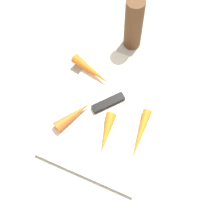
{
  "coord_description": "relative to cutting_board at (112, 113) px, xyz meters",
  "views": [
    {
      "loc": [
        -0.27,
        -0.12,
        0.69
      ],
      "look_at": [
        0.0,
        0.0,
        0.01
      ],
      "focal_mm": 45.01,
      "sensor_mm": 36.0,
      "label": 1
    }
  ],
  "objects": [
    {
      "name": "pepper_grinder",
      "position": [
        0.23,
        0.04,
        0.08
      ],
      "size": [
        0.05,
        0.05,
        0.17
      ],
      "primitive_type": "cylinder",
      "color": "brown",
      "rests_on": "ground_plane"
    },
    {
      "name": "cutting_board",
      "position": [
        0.0,
        0.0,
        0.0
      ],
      "size": [
        0.36,
        0.26,
        0.01
      ],
      "primitive_type": "cube",
      "color": "silver",
      "rests_on": "ground_plane"
    },
    {
      "name": "carrot_longest",
      "position": [
        0.09,
        0.1,
        0.02
      ],
      "size": [
        0.06,
        0.13,
        0.03
      ],
      "primitive_type": "cone",
      "rotation": [
        0.0,
        1.57,
        4.43
      ],
      "color": "orange",
      "rests_on": "cutting_board"
    },
    {
      "name": "carrot_shortest",
      "position": [
        -0.06,
        -0.01,
        0.02
      ],
      "size": [
        0.11,
        0.04,
        0.03
      ],
      "primitive_type": "cone",
      "rotation": [
        0.0,
        1.57,
        3.32
      ],
      "color": "orange",
      "rests_on": "cutting_board"
    },
    {
      "name": "carrot_long",
      "position": [
        -0.03,
        -0.09,
        0.02
      ],
      "size": [
        0.13,
        0.03,
        0.02
      ],
      "primitive_type": "cone",
      "rotation": [
        0.0,
        1.57,
        3.22
      ],
      "color": "orange",
      "rests_on": "cutting_board"
    },
    {
      "name": "carrot_short",
      "position": [
        -0.05,
        0.08,
        0.02
      ],
      "size": [
        0.11,
        0.08,
        0.03
      ],
      "primitive_type": "cone",
      "rotation": [
        0.0,
        1.57,
        5.8
      ],
      "color": "orange",
      "rests_on": "cutting_board"
    },
    {
      "name": "knife",
      "position": [
        0.03,
        0.01,
        0.01
      ],
      "size": [
        0.17,
        0.14,
        0.01
      ],
      "rotation": [
        0.0,
        0.0,
        5.6
      ],
      "color": "#B7B7BC",
      "rests_on": "cutting_board"
    },
    {
      "name": "ground_plane",
      "position": [
        0.0,
        0.0,
        -0.01
      ],
      "size": [
        1.4,
        1.4,
        0.0
      ],
      "primitive_type": "plane",
      "color": "#ADA8A0"
    }
  ]
}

